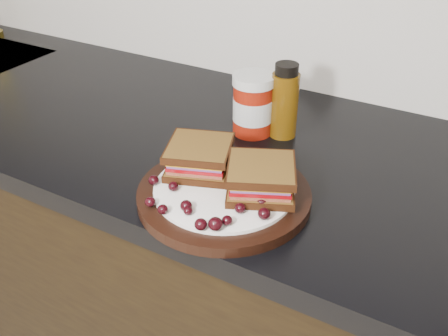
# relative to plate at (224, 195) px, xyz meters

# --- Properties ---
(base_cabinets) EXTENTS (3.96, 0.58, 0.86)m
(base_cabinets) POSITION_rel_plate_xyz_m (0.04, 0.18, -0.48)
(base_cabinets) COLOR black
(base_cabinets) RESTS_ON ground_plane
(countertop) EXTENTS (3.98, 0.60, 0.04)m
(countertop) POSITION_rel_plate_xyz_m (0.04, 0.18, -0.03)
(countertop) COLOR black
(countertop) RESTS_ON base_cabinets
(plate) EXTENTS (0.28, 0.28, 0.02)m
(plate) POSITION_rel_plate_xyz_m (0.00, 0.00, 0.00)
(plate) COLOR black
(plate) RESTS_ON countertop
(sandwich_left) EXTENTS (0.13, 0.13, 0.05)m
(sandwich_left) POSITION_rel_plate_xyz_m (-0.06, 0.03, 0.04)
(sandwich_left) COLOR brown
(sandwich_left) RESTS_ON plate
(sandwich_right) EXTENTS (0.14, 0.14, 0.05)m
(sandwich_right) POSITION_rel_plate_xyz_m (0.06, 0.02, 0.04)
(sandwich_right) COLOR brown
(sandwich_right) RESTS_ON plate
(grape_0) EXTENTS (0.02, 0.02, 0.02)m
(grape_0) POSITION_rel_plate_xyz_m (-0.10, -0.05, 0.02)
(grape_0) COLOR black
(grape_0) RESTS_ON plate
(grape_1) EXTENTS (0.02, 0.02, 0.02)m
(grape_1) POSITION_rel_plate_xyz_m (-0.07, -0.05, 0.02)
(grape_1) COLOR black
(grape_1) RESTS_ON plate
(grape_2) EXTENTS (0.02, 0.02, 0.02)m
(grape_2) POSITION_rel_plate_xyz_m (-0.07, -0.10, 0.02)
(grape_2) COLOR black
(grape_2) RESTS_ON plate
(grape_3) EXTENTS (0.02, 0.02, 0.01)m
(grape_3) POSITION_rel_plate_xyz_m (-0.05, -0.10, 0.02)
(grape_3) COLOR black
(grape_3) RESTS_ON plate
(grape_4) EXTENTS (0.02, 0.02, 0.02)m
(grape_4) POSITION_rel_plate_xyz_m (-0.02, -0.08, 0.02)
(grape_4) COLOR black
(grape_4) RESTS_ON plate
(grape_5) EXTENTS (0.01, 0.01, 0.01)m
(grape_5) POSITION_rel_plate_xyz_m (-0.01, -0.09, 0.02)
(grape_5) COLOR black
(grape_5) RESTS_ON plate
(grape_6) EXTENTS (0.02, 0.02, 0.02)m
(grape_6) POSITION_rel_plate_xyz_m (0.02, -0.11, 0.02)
(grape_6) COLOR black
(grape_6) RESTS_ON plate
(grape_7) EXTENTS (0.02, 0.02, 0.02)m
(grape_7) POSITION_rel_plate_xyz_m (0.04, -0.10, 0.02)
(grape_7) COLOR black
(grape_7) RESTS_ON plate
(grape_8) EXTENTS (0.02, 0.02, 0.01)m
(grape_8) POSITION_rel_plate_xyz_m (0.05, -0.08, 0.02)
(grape_8) COLOR black
(grape_8) RESTS_ON plate
(grape_9) EXTENTS (0.02, 0.02, 0.02)m
(grape_9) POSITION_rel_plate_xyz_m (0.05, -0.05, 0.02)
(grape_9) COLOR black
(grape_9) RESTS_ON plate
(grape_10) EXTENTS (0.02, 0.02, 0.02)m
(grape_10) POSITION_rel_plate_xyz_m (0.09, -0.04, 0.02)
(grape_10) COLOR black
(grape_10) RESTS_ON plate
(grape_11) EXTENTS (0.02, 0.02, 0.02)m
(grape_11) POSITION_rel_plate_xyz_m (0.08, -0.02, 0.02)
(grape_11) COLOR black
(grape_11) RESTS_ON plate
(grape_12) EXTENTS (0.02, 0.02, 0.02)m
(grape_12) POSITION_rel_plate_xyz_m (0.08, -0.01, 0.02)
(grape_12) COLOR black
(grape_12) RESTS_ON plate
(grape_13) EXTENTS (0.02, 0.02, 0.02)m
(grape_13) POSITION_rel_plate_xyz_m (0.09, 0.03, 0.02)
(grape_13) COLOR black
(grape_13) RESTS_ON plate
(grape_14) EXTENTS (0.02, 0.02, 0.02)m
(grape_14) POSITION_rel_plate_xyz_m (0.06, 0.05, 0.02)
(grape_14) COLOR black
(grape_14) RESTS_ON plate
(grape_15) EXTENTS (0.02, 0.02, 0.02)m
(grape_15) POSITION_rel_plate_xyz_m (-0.03, 0.04, 0.02)
(grape_15) COLOR black
(grape_15) RESTS_ON plate
(grape_16) EXTENTS (0.02, 0.02, 0.02)m
(grape_16) POSITION_rel_plate_xyz_m (-0.06, 0.03, 0.02)
(grape_16) COLOR black
(grape_16) RESTS_ON plate
(grape_17) EXTENTS (0.02, 0.02, 0.02)m
(grape_17) POSITION_rel_plate_xyz_m (-0.06, 0.02, 0.03)
(grape_17) COLOR black
(grape_17) RESTS_ON plate
(grape_18) EXTENTS (0.02, 0.02, 0.02)m
(grape_18) POSITION_rel_plate_xyz_m (-0.09, 0.01, 0.02)
(grape_18) COLOR black
(grape_18) RESTS_ON plate
(grape_19) EXTENTS (0.02, 0.02, 0.02)m
(grape_19) POSITION_rel_plate_xyz_m (-0.09, -0.01, 0.03)
(grape_19) COLOR black
(grape_19) RESTS_ON plate
(grape_20) EXTENTS (0.02, 0.02, 0.02)m
(grape_20) POSITION_rel_plate_xyz_m (-0.05, 0.02, 0.02)
(grape_20) COLOR black
(grape_20) RESTS_ON plate
(grape_21) EXTENTS (0.01, 0.01, 0.01)m
(grape_21) POSITION_rel_plate_xyz_m (-0.06, 0.02, 0.02)
(grape_21) COLOR black
(grape_21) RESTS_ON plate
(grape_22) EXTENTS (0.02, 0.02, 0.02)m
(grape_22) POSITION_rel_plate_xyz_m (-0.07, -0.01, 0.02)
(grape_22) COLOR black
(grape_22) RESTS_ON plate
(condiment_jar) EXTENTS (0.11, 0.11, 0.12)m
(condiment_jar) POSITION_rel_plate_xyz_m (-0.06, 0.23, 0.05)
(condiment_jar) COLOR maroon
(condiment_jar) RESTS_ON countertop
(oil_bottle) EXTENTS (0.07, 0.07, 0.15)m
(oil_bottle) POSITION_rel_plate_xyz_m (-0.01, 0.25, 0.06)
(oil_bottle) COLOR #553508
(oil_bottle) RESTS_ON countertop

